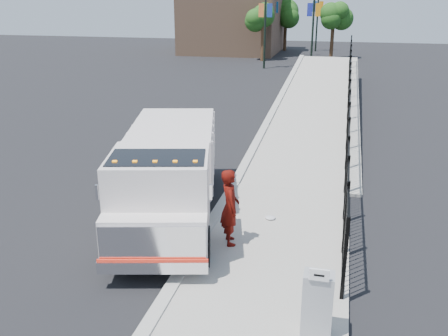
# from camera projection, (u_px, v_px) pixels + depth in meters

# --- Properties ---
(ground) EXTENTS (120.00, 120.00, 0.00)m
(ground) POSITION_uv_depth(u_px,v_px,m) (202.00, 241.00, 12.94)
(ground) COLOR black
(ground) RESTS_ON ground
(sidewalk) EXTENTS (3.55, 12.00, 0.12)m
(sidewalk) POSITION_uv_depth(u_px,v_px,m) (263.00, 290.00, 10.66)
(sidewalk) COLOR #9E998E
(sidewalk) RESTS_ON ground
(curb) EXTENTS (0.30, 12.00, 0.16)m
(curb) POSITION_uv_depth(u_px,v_px,m) (178.00, 278.00, 11.07)
(curb) COLOR #ADAAA3
(curb) RESTS_ON ground
(ramp) EXTENTS (3.95, 24.06, 3.19)m
(ramp) POSITION_uv_depth(u_px,v_px,m) (320.00, 112.00, 27.16)
(ramp) COLOR #9E998E
(ramp) RESTS_ON ground
(iron_fence) EXTENTS (0.10, 28.00, 1.80)m
(iron_fence) POSITION_uv_depth(u_px,v_px,m) (348.00, 113.00, 22.87)
(iron_fence) COLOR black
(iron_fence) RESTS_ON ground
(truck) EXTENTS (4.10, 7.86, 2.57)m
(truck) POSITION_uv_depth(u_px,v_px,m) (168.00, 171.00, 13.73)
(truck) COLOR black
(truck) RESTS_ON ground
(worker) EXTENTS (0.70, 0.83, 1.95)m
(worker) POSITION_uv_depth(u_px,v_px,m) (230.00, 207.00, 12.28)
(worker) COLOR #4C0A05
(worker) RESTS_ON sidewalk
(utility_cabinet) EXTENTS (0.55, 0.40, 1.25)m
(utility_cabinet) POSITION_uv_depth(u_px,v_px,m) (317.00, 304.00, 9.02)
(utility_cabinet) COLOR gray
(utility_cabinet) RESTS_ON sidewalk
(arrow_sign) EXTENTS (0.35, 0.04, 0.22)m
(arrow_sign) POSITION_uv_depth(u_px,v_px,m) (319.00, 275.00, 8.58)
(arrow_sign) COLOR white
(arrow_sign) RESTS_ON utility_cabinet
(debris) EXTENTS (0.30, 0.30, 0.07)m
(debris) POSITION_uv_depth(u_px,v_px,m) (270.00, 217.00, 13.91)
(debris) COLOR silver
(debris) RESTS_ON sidewalk
(light_pole_0) EXTENTS (3.78, 0.22, 8.00)m
(light_pole_0) POSITION_uv_depth(u_px,v_px,m) (269.00, 16.00, 41.54)
(light_pole_0) COLOR black
(light_pole_0) RESTS_ON ground
(light_pole_1) EXTENTS (3.78, 0.22, 8.00)m
(light_pole_1) POSITION_uv_depth(u_px,v_px,m) (310.00, 15.00, 43.11)
(light_pole_1) COLOR black
(light_pole_1) RESTS_ON ground
(light_pole_2) EXTENTS (3.77, 0.22, 8.00)m
(light_pole_2) POSITION_uv_depth(u_px,v_px,m) (275.00, 12.00, 50.69)
(light_pole_2) COLOR black
(light_pole_2) RESTS_ON ground
(light_pole_3) EXTENTS (3.78, 0.22, 8.00)m
(light_pole_3) POSITION_uv_depth(u_px,v_px,m) (315.00, 11.00, 54.80)
(light_pole_3) COLOR black
(light_pole_3) RESTS_ON ground
(tree_0) EXTENTS (2.24, 2.24, 5.12)m
(tree_0) POSITION_uv_depth(u_px,v_px,m) (263.00, 19.00, 46.63)
(tree_0) COLOR #382314
(tree_0) RESTS_ON ground
(tree_1) EXTENTS (2.04, 2.04, 5.02)m
(tree_1) POSITION_uv_depth(u_px,v_px,m) (334.00, 18.00, 48.32)
(tree_1) COLOR #382314
(tree_1) RESTS_ON ground
(tree_2) EXTENTS (2.78, 2.78, 5.39)m
(tree_2) POSITION_uv_depth(u_px,v_px,m) (286.00, 14.00, 55.47)
(tree_2) COLOR #382314
(tree_2) RESTS_ON ground
(building) EXTENTS (10.00, 10.00, 8.00)m
(building) POSITION_uv_depth(u_px,v_px,m) (233.00, 14.00, 54.00)
(building) COLOR #8C664C
(building) RESTS_ON ground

